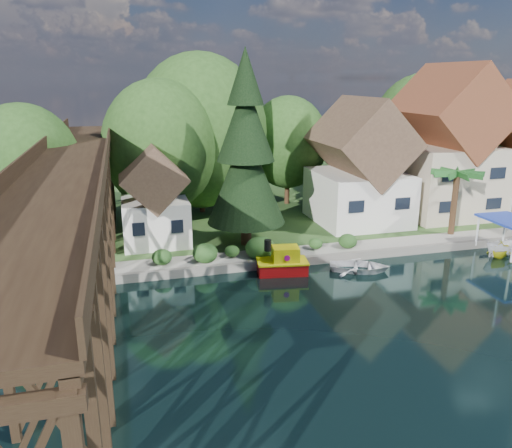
% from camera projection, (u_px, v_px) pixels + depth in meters
% --- Properties ---
extents(ground, '(140.00, 140.00, 0.00)m').
position_uv_depth(ground, '(368.00, 311.00, 28.95)').
color(ground, black).
rests_on(ground, ground).
extents(bank, '(140.00, 52.00, 0.50)m').
position_uv_depth(bank, '(237.00, 188.00, 60.39)').
color(bank, '#26471C').
rests_on(bank, ground).
extents(seawall, '(60.00, 0.40, 0.62)m').
position_uv_depth(seawall, '(367.00, 255.00, 37.27)').
color(seawall, slate).
rests_on(seawall, ground).
extents(promenade, '(50.00, 2.60, 0.06)m').
position_uv_depth(promenade, '(383.00, 244.00, 38.91)').
color(promenade, gray).
rests_on(promenade, bank).
extents(trestle_bridge, '(4.12, 44.18, 9.30)m').
position_uv_depth(trestle_bridge, '(75.00, 219.00, 28.26)').
color(trestle_bridge, black).
rests_on(trestle_bridge, ground).
extents(house_left, '(7.64, 8.64, 11.02)m').
position_uv_depth(house_left, '(359.00, 171.00, 44.07)').
color(house_left, white).
rests_on(house_left, bank).
extents(house_center, '(8.65, 9.18, 13.89)m').
position_uv_depth(house_center, '(446.00, 152.00, 46.41)').
color(house_center, '#BEAF94').
rests_on(house_center, bank).
extents(shed, '(5.09, 5.40, 7.85)m').
position_uv_depth(shed, '(155.00, 201.00, 38.58)').
color(shed, white).
rests_on(shed, bank).
extents(bg_trees, '(49.90, 13.30, 10.57)m').
position_uv_depth(bg_trees, '(277.00, 141.00, 46.84)').
color(bg_trees, '#382314').
rests_on(bg_trees, bank).
extents(shrubs, '(15.76, 2.47, 1.70)m').
position_uv_depth(shrubs, '(252.00, 248.00, 36.04)').
color(shrubs, '#204418').
rests_on(shrubs, bank).
extents(conifer, '(5.97, 5.97, 14.70)m').
position_uv_depth(conifer, '(246.00, 154.00, 37.12)').
color(conifer, '#382314').
rests_on(conifer, bank).
extents(palm_tree, '(4.98, 4.98, 5.70)m').
position_uv_depth(palm_tree, '(457.00, 176.00, 40.08)').
color(palm_tree, '#382314').
rests_on(palm_tree, bank).
extents(tugboat, '(3.72, 2.42, 2.52)m').
position_uv_depth(tugboat, '(283.00, 263.00, 34.40)').
color(tugboat, '#B30B0D').
rests_on(tugboat, ground).
extents(boat_white_a, '(4.98, 4.34, 0.86)m').
position_uv_depth(boat_white_a, '(360.00, 265.00, 34.86)').
color(boat_white_a, silver).
rests_on(boat_white_a, ground).
extents(boat_canopy, '(3.59, 4.47, 2.85)m').
position_uv_depth(boat_canopy, '(508.00, 240.00, 37.70)').
color(boat_canopy, white).
rests_on(boat_canopy, ground).
extents(boat_yellow, '(3.45, 3.29, 1.41)m').
position_uv_depth(boat_yellow, '(502.00, 248.00, 37.57)').
color(boat_yellow, yellow).
rests_on(boat_yellow, ground).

